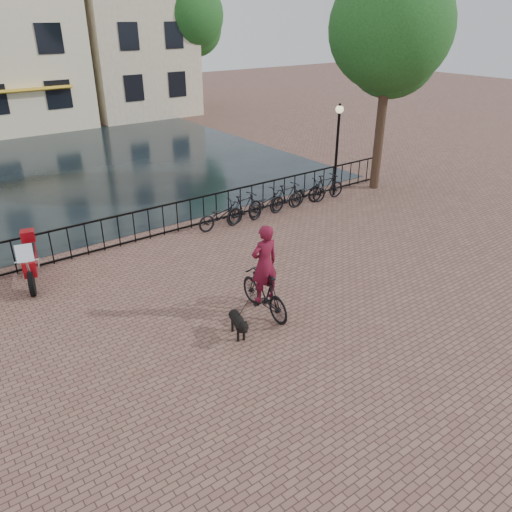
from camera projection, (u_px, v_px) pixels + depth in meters
ground at (341, 359)px, 10.37m from camera, size 100.00×100.00×0.00m
canal_water at (72, 170)px, 22.89m from camera, size 20.00×20.00×0.00m
railing at (163, 220)px, 15.94m from camera, size 20.00×0.05×1.02m
canal_house_right at (121, 10)px, 33.69m from camera, size 7.00×9.00×13.30m
tree_near_right at (391, 28)px, 17.94m from camera, size 4.48×4.48×8.24m
tree_far_right at (188, 15)px, 33.52m from camera, size 4.76×4.76×8.76m
lamp_post at (338, 135)px, 18.67m from camera, size 0.30×0.30×3.45m
cyclist at (264, 276)px, 11.53m from camera, size 0.86×1.96×2.64m
dog at (238, 324)px, 10.99m from camera, size 0.53×0.94×0.60m
motorcycle at (29, 256)px, 13.05m from camera, size 1.02×2.13×1.48m
parked_bike_0 at (221, 215)px, 16.49m from camera, size 1.72×0.61×0.90m
parked_bike_1 at (244, 208)px, 16.97m from camera, size 1.72×0.74×1.00m
parked_bike_2 at (266, 204)px, 17.50m from camera, size 1.79×0.85×0.90m
parked_bike_3 at (287, 197)px, 17.99m from camera, size 1.69×0.56×1.00m
parked_bike_4 at (307, 193)px, 18.52m from camera, size 1.75×0.69×0.90m
parked_bike_5 at (326, 187)px, 19.00m from camera, size 1.70×0.60×1.00m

